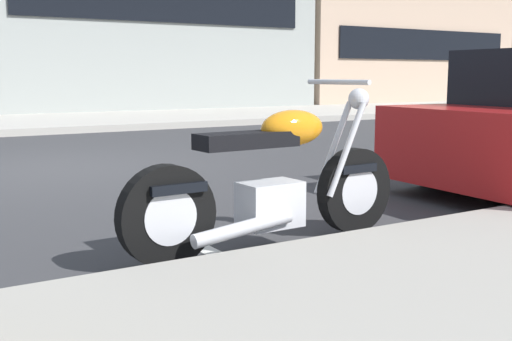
% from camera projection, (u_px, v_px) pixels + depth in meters
% --- Properties ---
extents(ground_plane, '(260.00, 260.00, 0.00)m').
position_uv_depth(ground_plane, '(49.00, 170.00, 7.67)').
color(ground_plane, '#333335').
extents(sidewalk_far_curb, '(120.00, 5.00, 0.14)m').
position_uv_depth(sidewalk_far_curb, '(383.00, 109.00, 19.85)').
color(sidewalk_far_curb, '#ADA89E').
rests_on(sidewalk_far_curb, ground).
extents(parking_stall_stripe, '(0.12, 2.20, 0.01)m').
position_uv_depth(parking_stall_stripe, '(195.00, 243.00, 4.29)').
color(parking_stall_stripe, silver).
rests_on(parking_stall_stripe, ground).
extents(parked_motorcycle, '(2.12, 0.62, 1.11)m').
position_uv_depth(parked_motorcycle, '(273.00, 185.00, 4.15)').
color(parked_motorcycle, black).
rests_on(parked_motorcycle, ground).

